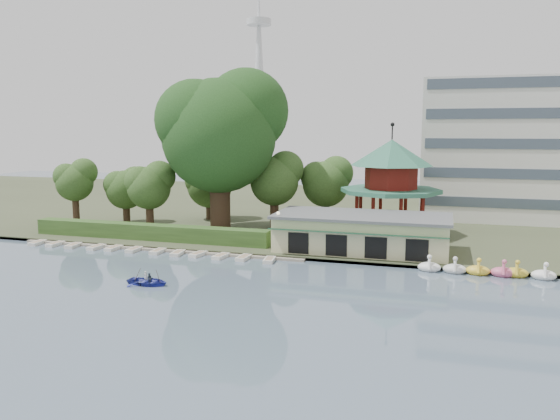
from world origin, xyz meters
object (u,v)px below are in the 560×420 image
at_px(dock, 158,249).
at_px(pavilion, 391,177).
at_px(big_tree, 221,128).
at_px(rowboat_with_passengers, 148,278).
at_px(boathouse, 362,232).

xyz_separation_m(dock, pavilion, (24.00, 14.80, 7.36)).
xyz_separation_m(big_tree, rowboat_with_passengers, (2.81, -23.46, -12.99)).
bearing_deg(big_tree, pavilion, 10.27).
distance_m(big_tree, rowboat_with_passengers, 26.96).
distance_m(dock, big_tree, 17.65).
bearing_deg(pavilion, rowboat_with_passengers, -123.46).
xyz_separation_m(pavilion, big_tree, (-20.80, -3.77, 6.04)).
bearing_deg(big_tree, rowboat_with_passengers, -83.17).
relative_size(big_tree, rowboat_with_passengers, 3.84).
distance_m(pavilion, rowboat_with_passengers, 33.37).
xyz_separation_m(boathouse, pavilion, (2.00, 10.03, 5.11)).
bearing_deg(rowboat_with_passengers, big_tree, 96.83).
xyz_separation_m(boathouse, big_tree, (-18.80, 6.26, 11.16)).
relative_size(dock, pavilion, 2.52).
bearing_deg(boathouse, dock, -167.76).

